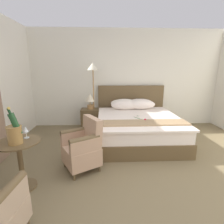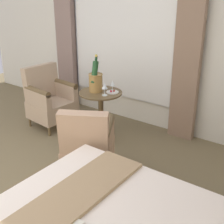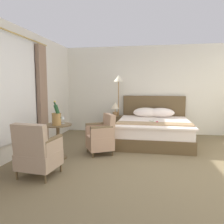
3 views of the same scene
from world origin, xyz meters
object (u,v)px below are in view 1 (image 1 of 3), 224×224
(wine_glass_near_edge, at_px, (10,133))
(armchair_by_window, at_px, (83,147))
(floor_lamp_brass, at_px, (93,76))
(snack_plate, at_px, (16,137))
(side_table_round, at_px, (20,161))
(champagne_bucket, at_px, (15,132))
(bed, at_px, (137,124))
(nightstand, at_px, (91,119))
(bedside_lamp, at_px, (90,99))
(wine_glass_near_bucket, at_px, (26,130))

(wine_glass_near_edge, height_order, armchair_by_window, armchair_by_window)
(floor_lamp_brass, relative_size, snack_plate, 11.10)
(side_table_round, bearing_deg, champagne_bucket, -78.83)
(wine_glass_near_edge, bearing_deg, bed, 38.88)
(nightstand, distance_m, champagne_bucket, 2.72)
(nightstand, height_order, champagne_bucket, champagne_bucket)
(floor_lamp_brass, xyz_separation_m, snack_plate, (-0.97, -2.32, -0.75))
(nightstand, xyz_separation_m, champagne_bucket, (-0.77, -2.54, 0.58))
(nightstand, xyz_separation_m, bedside_lamp, (-0.00, 0.00, 0.55))
(bed, height_order, wine_glass_near_bucket, bed)
(nightstand, bearing_deg, bed, -30.86)
(floor_lamp_brass, distance_m, champagne_bucket, 2.74)
(nightstand, relative_size, armchair_by_window, 0.66)
(bed, bearing_deg, wine_glass_near_bucket, -138.69)
(nightstand, relative_size, wine_glass_near_edge, 4.14)
(wine_glass_near_edge, relative_size, snack_plate, 0.86)
(wine_glass_near_bucket, bearing_deg, floor_lamp_brass, 70.65)
(snack_plate, bearing_deg, nightstand, 69.64)
(snack_plate, bearing_deg, bed, 38.93)
(floor_lamp_brass, xyz_separation_m, wine_glass_near_edge, (-1.03, -2.37, -0.67))
(side_table_round, distance_m, champagne_bucket, 0.45)
(side_table_round, height_order, wine_glass_near_edge, wine_glass_near_edge)
(nightstand, height_order, side_table_round, side_table_round)
(nightstand, height_order, wine_glass_near_bucket, wine_glass_near_bucket)
(side_table_round, height_order, snack_plate, snack_plate)
(bed, distance_m, wine_glass_near_edge, 2.72)
(bedside_lamp, height_order, side_table_round, bedside_lamp)
(bedside_lamp, relative_size, floor_lamp_brass, 0.23)
(champagne_bucket, height_order, armchair_by_window, champagne_bucket)
(bed, relative_size, bedside_lamp, 5.25)
(snack_plate, relative_size, armchair_by_window, 0.19)
(bedside_lamp, xyz_separation_m, floor_lamp_brass, (0.10, -0.01, 0.63))
(wine_glass_near_bucket, bearing_deg, wine_glass_near_edge, -171.61)
(bed, height_order, floor_lamp_brass, floor_lamp_brass)
(nightstand, relative_size, floor_lamp_brass, 0.32)
(nightstand, distance_m, wine_glass_near_bucket, 2.51)
(floor_lamp_brass, bearing_deg, champagne_bucket, -109.07)
(champagne_bucket, height_order, wine_glass_near_bucket, champagne_bucket)
(bedside_lamp, relative_size, armchair_by_window, 0.47)
(bedside_lamp, relative_size, wine_glass_near_edge, 2.99)
(bedside_lamp, xyz_separation_m, side_table_round, (-0.79, -2.47, -0.42))
(snack_plate, bearing_deg, armchair_by_window, 19.66)
(wine_glass_near_edge, bearing_deg, nightstand, 68.73)
(champagne_bucket, xyz_separation_m, wine_glass_near_bucket, (0.05, 0.19, -0.04))
(floor_lamp_brass, bearing_deg, armchair_by_window, -92.21)
(floor_lamp_brass, xyz_separation_m, armchair_by_window, (-0.08, -2.00, -1.08))
(wine_glass_near_edge, xyz_separation_m, armchair_by_window, (0.95, 0.36, -0.41))
(champagne_bucket, bearing_deg, wine_glass_near_bucket, 74.44)
(side_table_round, bearing_deg, wine_glass_near_bucket, 60.95)
(bedside_lamp, relative_size, champagne_bucket, 0.85)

